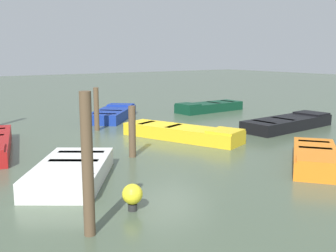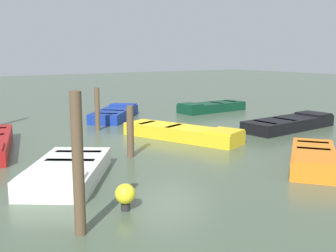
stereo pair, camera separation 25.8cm
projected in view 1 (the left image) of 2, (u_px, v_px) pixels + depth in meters
The scene contains 11 objects.
ground_plane at pixel (168, 136), 13.43m from camera, with size 80.00×80.00×0.00m, color #475642.
rowboat_blue at pixel (113, 114), 16.99m from camera, with size 3.16×3.28×0.46m.
rowboat_white at pixel (71, 172), 8.71m from camera, with size 2.79×3.15×0.46m.
rowboat_orange at pixel (315, 157), 9.90m from camera, with size 2.88×2.57×0.46m.
rowboat_yellow at pixel (182, 132), 12.99m from camera, with size 2.39×4.08×0.46m.
rowboat_dark_green at pixel (209, 107), 19.18m from camera, with size 3.43×1.28×0.46m.
rowboat_black at pixel (288, 123), 14.80m from camera, with size 3.97×1.51×0.46m.
mooring_piling_near_left at pixel (88, 165), 5.98m from camera, with size 0.17×0.17×2.18m, color brown.
mooring_piling_center at pixel (96, 109), 14.34m from camera, with size 0.18×0.18×1.52m, color brown.
mooring_piling_mid_left at pixel (132, 132), 10.69m from camera, with size 0.19×0.19×1.36m, color brown.
marker_buoy at pixel (132, 195), 7.08m from camera, with size 0.36×0.36×0.48m.
Camera 1 is at (-7.49, -10.83, 2.71)m, focal length 43.72 mm.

